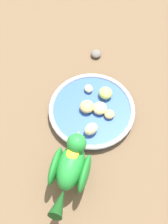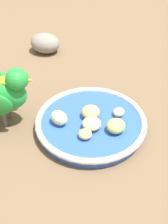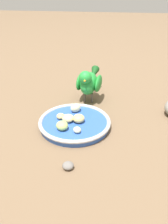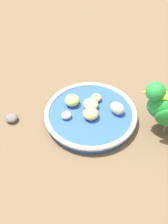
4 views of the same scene
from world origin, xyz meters
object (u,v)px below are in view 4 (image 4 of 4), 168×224
at_px(apple_piece_2, 72,100).
at_px(apple_piece_5, 92,104).
at_px(apple_piece_4, 92,114).
at_px(pebble_0, 12,118).
at_px(feeding_bowl, 90,115).
at_px(apple_piece_1, 66,115).
at_px(apple_piece_0, 96,98).
at_px(apple_piece_3, 117,108).

relative_size(apple_piece_2, apple_piece_5, 0.98).
xyz_separation_m(apple_piece_4, pebble_0, (0.19, -0.01, -0.02)).
xyz_separation_m(feeding_bowl, apple_piece_5, (-0.01, -0.02, 0.02)).
distance_m(apple_piece_1, pebble_0, 0.14).
relative_size(apple_piece_0, apple_piece_4, 0.70).
relative_size(feeding_bowl, pebble_0, 7.68).
xyz_separation_m(apple_piece_1, apple_piece_5, (-0.06, -0.04, 0.00)).
bearing_deg(apple_piece_3, apple_piece_2, -13.85).
bearing_deg(apple_piece_4, apple_piece_3, -164.29).
height_order(apple_piece_0, apple_piece_4, apple_piece_4).
relative_size(feeding_bowl, apple_piece_3, 6.14).
relative_size(apple_piece_0, apple_piece_1, 1.07).
bearing_deg(apple_piece_1, apple_piece_0, -139.60).
relative_size(apple_piece_1, pebble_0, 0.83).
relative_size(apple_piece_1, apple_piece_3, 0.66).
bearing_deg(apple_piece_4, feeding_bowl, -70.68).
height_order(apple_piece_0, apple_piece_3, apple_piece_3).
bearing_deg(feeding_bowl, apple_piece_4, 109.32).
relative_size(apple_piece_2, apple_piece_3, 1.00).
height_order(feeding_bowl, apple_piece_5, apple_piece_5).
height_order(apple_piece_4, pebble_0, apple_piece_4).
xyz_separation_m(apple_piece_5, pebble_0, (0.19, 0.03, -0.02)).
height_order(apple_piece_4, apple_piece_5, apple_piece_4).
xyz_separation_m(apple_piece_0, apple_piece_5, (0.01, 0.03, 0.00)).
relative_size(apple_piece_4, apple_piece_5, 1.00).
distance_m(apple_piece_0, apple_piece_5, 0.03).
bearing_deg(apple_piece_1, apple_piece_3, -171.06).
xyz_separation_m(feeding_bowl, apple_piece_0, (-0.02, -0.05, 0.01)).
distance_m(feeding_bowl, pebble_0, 0.19).
distance_m(apple_piece_3, pebble_0, 0.26).
bearing_deg(pebble_0, apple_piece_5, -171.88).
height_order(apple_piece_0, apple_piece_1, same).
distance_m(apple_piece_1, apple_piece_4, 0.06).
relative_size(apple_piece_0, apple_piece_3, 0.71).
bearing_deg(apple_piece_2, apple_piece_0, -166.01).
bearing_deg(pebble_0, apple_piece_4, 178.38).
relative_size(apple_piece_1, apple_piece_4, 0.66).
height_order(apple_piece_2, pebble_0, apple_piece_2).
xyz_separation_m(apple_piece_1, apple_piece_4, (-0.06, -0.00, 0.00)).
xyz_separation_m(apple_piece_0, apple_piece_4, (0.01, 0.06, 0.00)).
distance_m(apple_piece_4, pebble_0, 0.20).
distance_m(apple_piece_2, pebble_0, 0.15).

